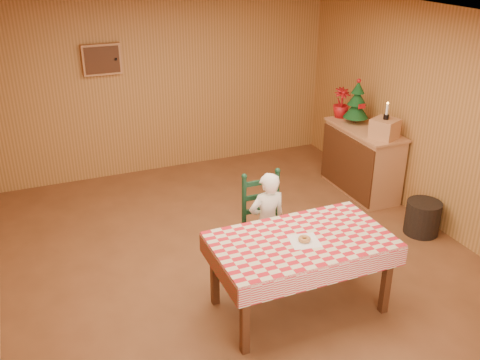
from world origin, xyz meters
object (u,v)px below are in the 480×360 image
at_px(seated_child, 267,222).
at_px(storage_bin, 423,218).
at_px(ladder_chair, 265,225).
at_px(christmas_tree, 357,103).
at_px(shelf_unit, 362,160).
at_px(dining_table, 301,246).
at_px(crate, 385,129).

bearing_deg(seated_child, storage_bin, 178.84).
height_order(seated_child, storage_bin, seated_child).
bearing_deg(ladder_chair, christmas_tree, 35.06).
bearing_deg(seated_child, ladder_chair, -90.00).
bearing_deg(christmas_tree, ladder_chair, -144.94).
distance_m(ladder_chair, shelf_unit, 2.34).
distance_m(dining_table, crate, 2.59).
distance_m(ladder_chair, storage_bin, 2.07).
height_order(dining_table, christmas_tree, christmas_tree).
relative_size(crate, christmas_tree, 0.48).
relative_size(dining_table, storage_bin, 4.03).
xyz_separation_m(dining_table, storage_bin, (2.05, 0.69, -0.48)).
height_order(dining_table, seated_child, seated_child).
distance_m(dining_table, christmas_tree, 3.05).
height_order(ladder_chair, christmas_tree, christmas_tree).
bearing_deg(christmas_tree, shelf_unit, -91.98).
height_order(dining_table, shelf_unit, shelf_unit).
height_order(seated_child, christmas_tree, christmas_tree).
bearing_deg(dining_table, christmas_tree, 47.45).
bearing_deg(storage_bin, ladder_chair, 177.25).
distance_m(christmas_tree, storage_bin, 1.82).
relative_size(dining_table, crate, 5.52).
bearing_deg(crate, christmas_tree, 90.00).
bearing_deg(shelf_unit, ladder_chair, -149.83).
xyz_separation_m(dining_table, seated_child, (-0.00, 0.73, -0.13)).
relative_size(ladder_chair, christmas_tree, 1.74).
bearing_deg(seated_child, shelf_unit, -148.64).
bearing_deg(crate, dining_table, -142.43).
height_order(ladder_chair, seated_child, seated_child).
bearing_deg(christmas_tree, crate, -90.00).
bearing_deg(ladder_chair, crate, 20.89).
xyz_separation_m(crate, storage_bin, (0.02, -0.87, -0.85)).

